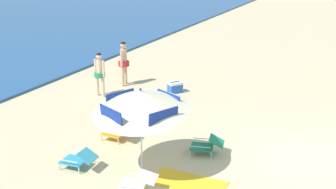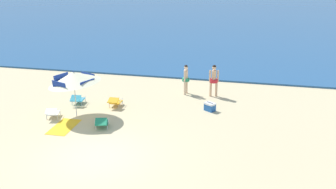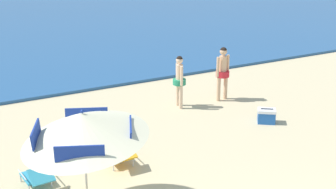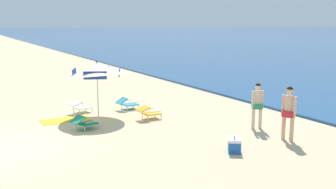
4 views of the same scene
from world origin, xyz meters
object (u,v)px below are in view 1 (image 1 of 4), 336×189
at_px(lounge_chair_facing_sea, 118,131).
at_px(beach_towel, 188,183).
at_px(lounge_chair_under_umbrella, 79,159).
at_px(person_standing_near_shore, 99,71).
at_px(person_standing_beside, 124,60).
at_px(lounge_chair_spare_folded, 138,182).
at_px(lounge_chair_beside_umbrella, 207,145).
at_px(beach_umbrella_striped_main, 141,101).
at_px(cooler_box, 175,87).

distance_m(lounge_chair_facing_sea, beach_towel, 3.15).
height_order(lounge_chair_under_umbrella, person_standing_near_shore, person_standing_near_shore).
bearing_deg(person_standing_beside, lounge_chair_facing_sea, -149.71).
distance_m(lounge_chair_under_umbrella, lounge_chair_spare_folded, 1.96).
bearing_deg(person_standing_beside, lounge_chair_beside_umbrella, -128.51).
height_order(beach_umbrella_striped_main, lounge_chair_facing_sea, beach_umbrella_striped_main).
xyz_separation_m(lounge_chair_under_umbrella, person_standing_near_shore, (4.95, 2.79, 0.65)).
relative_size(beach_umbrella_striped_main, person_standing_near_shore, 1.68).
xyz_separation_m(lounge_chair_beside_umbrella, cooler_box, (4.26, 3.11, -0.07)).
xyz_separation_m(beach_umbrella_striped_main, lounge_chair_spare_folded, (-0.96, -0.46, -1.58)).
bearing_deg(lounge_chair_facing_sea, person_standing_beside, 30.29).
distance_m(person_standing_near_shore, cooler_box, 2.81).
xyz_separation_m(lounge_chair_beside_umbrella, person_standing_beside, (4.17, 5.24, 0.71)).
xyz_separation_m(lounge_chair_spare_folded, beach_towel, (0.95, -0.82, -0.27)).
relative_size(person_standing_beside, cooler_box, 2.81).
relative_size(lounge_chair_beside_umbrella, lounge_chair_facing_sea, 1.13).
relative_size(lounge_chair_under_umbrella, person_standing_near_shore, 0.59).
bearing_deg(lounge_chair_facing_sea, lounge_chair_under_umbrella, -177.34).
bearing_deg(person_standing_near_shore, beach_umbrella_striped_main, -135.50).
bearing_deg(beach_towel, cooler_box, 29.47).
distance_m(lounge_chair_facing_sea, lounge_chair_spare_folded, 3.04).
distance_m(lounge_chair_under_umbrella, lounge_chair_facing_sea, 1.94).
bearing_deg(beach_towel, lounge_chair_under_umbrella, 102.56).
bearing_deg(lounge_chair_under_umbrella, lounge_chair_beside_umbrella, -47.78).
height_order(cooler_box, beach_towel, cooler_box).
height_order(lounge_chair_under_umbrella, beach_towel, lounge_chair_under_umbrella).
height_order(lounge_chair_beside_umbrella, person_standing_beside, person_standing_beside).
height_order(lounge_chair_beside_umbrella, beach_towel, lounge_chair_beside_umbrella).
relative_size(lounge_chair_under_umbrella, cooler_box, 1.55).
distance_m(lounge_chair_beside_umbrella, person_standing_beside, 6.73).
bearing_deg(beach_towel, person_standing_beside, 43.21).
bearing_deg(cooler_box, lounge_chair_beside_umbrella, -143.91).
height_order(lounge_chair_facing_sea, cooler_box, lounge_chair_facing_sea).
relative_size(lounge_chair_beside_umbrella, beach_towel, 0.55).
distance_m(person_standing_beside, cooler_box, 2.27).
xyz_separation_m(lounge_chair_spare_folded, person_standing_beside, (6.79, 4.66, 0.71)).
xyz_separation_m(lounge_chair_under_umbrella, lounge_chair_facing_sea, (1.94, 0.09, 0.01)).
height_order(lounge_chair_under_umbrella, person_standing_beside, person_standing_beside).
bearing_deg(beach_towel, person_standing_near_shore, 51.95).
distance_m(beach_umbrella_striped_main, cooler_box, 6.49).
bearing_deg(lounge_chair_facing_sea, lounge_chair_spare_folded, -138.37).
distance_m(person_standing_beside, beach_towel, 8.07).
bearing_deg(lounge_chair_spare_folded, person_standing_near_shore, 41.74).
distance_m(lounge_chair_under_umbrella, person_standing_near_shore, 5.72).
relative_size(lounge_chair_under_umbrella, lounge_chair_beside_umbrella, 0.94).
bearing_deg(lounge_chair_spare_folded, beach_umbrella_striped_main, 25.72).
xyz_separation_m(lounge_chair_facing_sea, beach_towel, (-1.32, -2.85, -0.27)).
relative_size(beach_umbrella_striped_main, lounge_chair_spare_folded, 2.79).
bearing_deg(beach_towel, lounge_chair_facing_sea, 65.08).
xyz_separation_m(lounge_chair_facing_sea, lounge_chair_spare_folded, (-2.28, -2.02, 0.00)).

